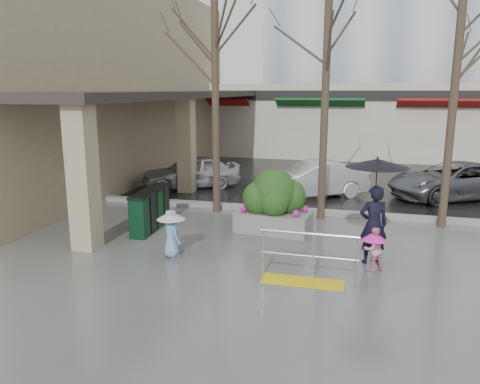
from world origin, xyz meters
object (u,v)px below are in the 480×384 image
at_px(planter, 274,202).
at_px(car_a, 191,172).
at_px(tree_west, 215,40).
at_px(woman, 375,199).
at_px(car_c, 454,181).
at_px(tree_midwest, 328,31).
at_px(news_boxes, 150,210).
at_px(child_blue, 171,229).
at_px(car_b, 313,179).
at_px(tree_mideast, 459,42).
at_px(child_pink, 374,246).
at_px(handrail, 306,264).

xyz_separation_m(planter, car_a, (-4.12, 4.75, -0.18)).
xyz_separation_m(tree_west, woman, (4.61, -3.35, -3.67)).
bearing_deg(planter, car_c, 45.83).
height_order(tree_midwest, news_boxes, tree_midwest).
height_order(tree_midwest, planter, tree_midwest).
distance_m(child_blue, car_b, 7.28).
relative_size(tree_midwest, tree_mideast, 1.08).
bearing_deg(planter, tree_west, 141.91).
relative_size(car_b, car_c, 0.84).
distance_m(tree_midwest, woman, 5.27).
xyz_separation_m(car_b, car_c, (4.71, 1.02, 0.00)).
bearing_deg(child_pink, planter, -72.12).
xyz_separation_m(child_blue, car_a, (-2.28, 7.24, -0.03)).
relative_size(woman, car_c, 0.51).
height_order(tree_west, tree_midwest, tree_midwest).
bearing_deg(car_a, handrail, 4.04).
bearing_deg(tree_midwest, car_c, 41.98).
height_order(tree_midwest, car_a, tree_midwest).
bearing_deg(child_blue, woman, -128.51).
distance_m(child_blue, car_a, 7.59).
height_order(child_pink, car_c, car_c).
xyz_separation_m(child_pink, news_boxes, (-5.76, 1.51, 0.01)).
bearing_deg(tree_mideast, car_c, 76.85).
relative_size(tree_midwest, car_c, 1.54).
height_order(tree_midwest, woman, tree_midwest).
height_order(handrail, tree_mideast, tree_mideast).
relative_size(tree_west, tree_midwest, 0.97).
height_order(child_pink, news_boxes, news_boxes).
xyz_separation_m(handrail, child_pink, (1.27, 1.00, 0.16)).
bearing_deg(news_boxes, tree_mideast, 12.78).
relative_size(news_boxes, car_b, 0.51).
xyz_separation_m(tree_west, car_c, (7.38, 3.76, -4.45)).
relative_size(planter, car_a, 0.55).
xyz_separation_m(handrail, car_b, (-0.70, 7.54, 0.25)).
xyz_separation_m(tree_midwest, child_pink, (1.43, -3.80, -4.70)).
xyz_separation_m(tree_midwest, tree_mideast, (3.30, -0.00, -0.37)).
distance_m(handrail, tree_mideast, 7.28).
bearing_deg(woman, car_a, -63.11).
bearing_deg(car_c, news_boxes, -82.60).
xyz_separation_m(handrail, woman, (1.25, 1.45, 1.04)).
relative_size(tree_mideast, car_c, 1.43).
height_order(tree_midwest, car_c, tree_midwest).
bearing_deg(handrail, tree_west, 124.99).
relative_size(tree_mideast, child_pink, 7.01).
height_order(child_blue, car_c, car_c).
bearing_deg(car_a, planter, 10.76).
bearing_deg(planter, news_boxes, -169.05).
relative_size(child_blue, car_a, 0.30).
height_order(car_b, car_c, same).
bearing_deg(child_blue, car_c, -90.82).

